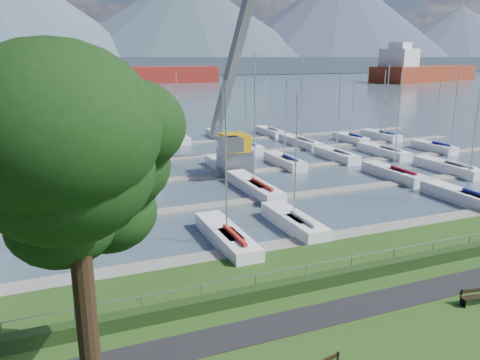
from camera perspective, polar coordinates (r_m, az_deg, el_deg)
path at (r=24.99m, az=13.57°, el=-14.93°), size 160.00×2.00×0.04m
water at (r=280.94m, az=-19.88°, el=11.36°), size 800.00×540.00×0.20m
hedge at (r=26.70m, az=10.32°, el=-11.87°), size 80.00×0.70×0.70m
fence at (r=26.64m, az=9.94°, el=-9.89°), size 80.00×0.04×0.04m
foothill at (r=350.65m, az=-20.56°, el=12.87°), size 900.00×80.00×12.00m
mountains at (r=426.86m, az=-20.46°, el=18.54°), size 1190.00×360.00×115.00m
docks at (r=49.77m, az=-6.10°, el=0.23°), size 90.00×41.60×0.25m
bench_right at (r=27.31m, az=26.85°, el=-12.55°), size 1.84×0.68×0.85m
tree at (r=14.31m, az=-19.15°, el=1.78°), size 6.76×8.77×13.13m
crane at (r=51.60m, az=-0.68°, el=7.11°), size 5.37×13.24×22.35m
cargo_ship_mid at (r=238.52m, az=-16.03°, el=12.15°), size 100.48×18.37×21.50m
cargo_ship_east at (r=267.58m, az=21.24°, el=12.02°), size 77.73×40.53×21.50m
sailboat_fleet at (r=51.55m, az=-10.16°, el=6.96°), size 74.41×50.16×13.41m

